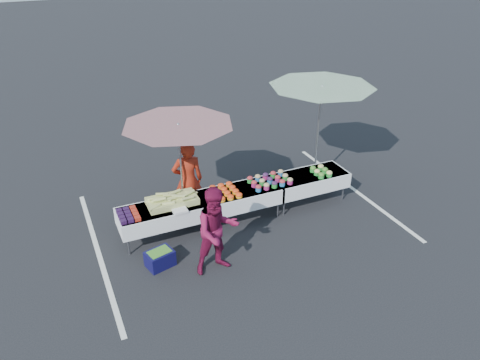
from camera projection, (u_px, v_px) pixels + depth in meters
name	position (u px, v px, depth m)	size (l,w,h in m)	color
ground	(240.00, 218.00, 10.77)	(80.00, 80.00, 0.00)	black
stripe_left	(99.00, 253.00, 9.62)	(0.10, 5.00, 0.00)	silver
stripe_right	(354.00, 190.00, 11.93)	(0.10, 5.00, 0.00)	silver
table_left	(162.00, 214.00, 9.84)	(1.86, 0.81, 0.75)	white
table_center	(240.00, 196.00, 10.50)	(1.86, 0.81, 0.75)	white
table_right	(309.00, 180.00, 11.15)	(1.86, 0.81, 0.75)	white
berry_punnets	(128.00, 215.00, 9.44)	(0.40, 0.54, 0.08)	black
corn_pile	(172.00, 200.00, 9.85)	(1.16, 0.57, 0.26)	#C2C063
plastic_bags	(180.00, 210.00, 9.62)	(0.30, 0.25, 0.05)	white
carrot_bowls	(226.00, 191.00, 10.26)	(0.55, 0.69, 0.11)	orange
potato_cups	(270.00, 180.00, 10.65)	(0.94, 0.58, 0.16)	#2468A8
bean_baskets	(321.00, 171.00, 11.05)	(0.36, 0.50, 0.15)	#228B2F
vendor	(188.00, 180.00, 10.39)	(0.69, 0.45, 1.89)	maroon
customer	(217.00, 231.00, 8.76)	(0.87, 0.68, 1.80)	maroon
umbrella_left	(179.00, 133.00, 9.62)	(2.49, 2.49, 2.39)	black
umbrella_right	(321.00, 95.00, 11.18)	(2.89, 2.89, 2.61)	black
storage_bin	(160.00, 258.00, 9.19)	(0.60, 0.50, 0.34)	#0D0B3B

